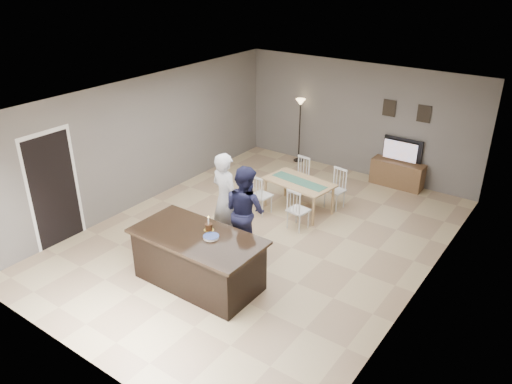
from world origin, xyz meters
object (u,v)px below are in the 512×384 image
Objects in this scene: woman at (225,199)px; floor_lamp at (300,113)px; dining_table at (299,186)px; kitchen_island at (198,259)px; man at (245,211)px; plate_stack at (211,237)px; television at (401,150)px; tv_console at (397,174)px; birthday_cake at (209,227)px.

floor_lamp is (-1.02, 4.30, 0.39)m from woman.
floor_lamp reaches higher than dining_table.
man is at bearing 87.34° from kitchen_island.
man reaches higher than plate_stack.
kitchen_island is 2.35× the size of television.
plate_stack is (0.18, -1.13, 0.08)m from man.
tv_console is 0.73× the size of floor_lamp.
woman is (-1.66, -4.35, 0.03)m from television.
television is at bearing 80.20° from plate_stack.
floor_lamp reaches higher than plate_stack.
television is 2.77m from dining_table.
plate_stack is at bearing -41.47° from birthday_cake.
kitchen_island is 1.21× the size of woman.
woman is 0.53m from man.
dining_table is at bearing -58.96° from floor_lamp.
tv_console is at bearing -93.11° from man.
kitchen_island is 0.56m from birthday_cake.
dining_table is at bearing 90.52° from kitchen_island.
floor_lamp reaches higher than kitchen_island.
dining_table is (-0.03, 3.18, 0.10)m from kitchen_island.
kitchen_island is 1.79× the size of tv_console.
kitchen_island reaches higher than tv_console.
woman is (-1.66, -4.28, 0.59)m from tv_console.
woman reaches higher than floor_lamp.
kitchen_island is 0.53m from plate_stack.
floor_lamp is at bearing 179.57° from tv_console.
woman reaches higher than kitchen_island.
plate_stack is (-0.96, -5.57, 0.06)m from television.
tv_console is 4.74× the size of plate_stack.
plate_stack is at bearing 80.20° from television.
man is 0.97m from birthday_cake.
television is at bearing 1.07° from floor_lamp.
dining_table is at bearing -117.20° from tv_console.
birthday_cake is 5.58m from floor_lamp.
plate_stack is at bearing 132.12° from woman.
floor_lamp reaches higher than tv_console.
woman reaches higher than man.
man is at bearing 99.13° from plate_stack.
television is at bearing -92.89° from man.
television is 4.66m from woman.
birthday_cake is at bearing 128.10° from woman.
woman is at bearing 119.69° from plate_stack.
tv_console is at bearing 77.84° from kitchen_island.
birthday_cake is at bearing 77.95° from television.
tv_console is at bearing 90.00° from television.
woman is at bearing -95.44° from dining_table.
kitchen_island is at bearing -75.17° from floor_lamp.
man is 1.02× the size of floor_lamp.
birthday_cake is at bearing -74.09° from floor_lamp.
birthday_cake reaches higher than dining_table.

